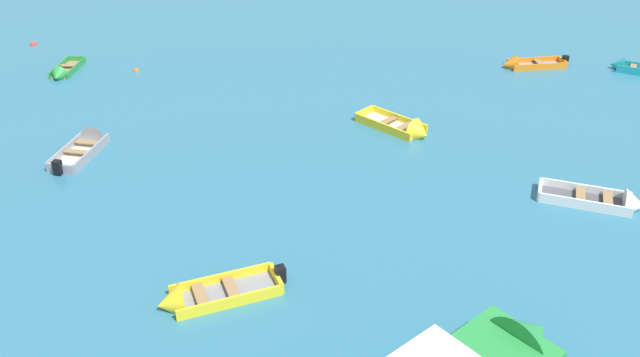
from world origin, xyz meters
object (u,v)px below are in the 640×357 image
object	(u,v)px
rowboat_yellow_outer_left	(196,298)
mooring_buoy_midfield	(34,45)
rowboat_white_back_row_left	(613,202)
rowboat_orange_far_right	(522,65)
rowboat_grey_cluster_outer	(89,143)
rowboat_yellow_near_camera	(408,130)
rowboat_turquoise_midfield_right	(631,68)
mooring_buoy_far_field	(136,71)
rowboat_green_back_row_center	(62,73)

from	to	relation	value
rowboat_yellow_outer_left	mooring_buoy_midfield	distance (m)	25.61
rowboat_white_back_row_left	rowboat_orange_far_right	distance (m)	13.49
rowboat_grey_cluster_outer	rowboat_yellow_near_camera	world-z (taller)	rowboat_yellow_near_camera
rowboat_yellow_outer_left	rowboat_yellow_near_camera	xyz separation A→B (m)	(5.95, 11.26, 0.00)
rowboat_turquoise_midfield_right	mooring_buoy_far_field	size ratio (longest dim) A/B	11.30
rowboat_green_back_row_center	rowboat_orange_far_right	xyz separation A→B (m)	(23.34, 3.55, 0.01)
rowboat_turquoise_midfield_right	rowboat_yellow_outer_left	size ratio (longest dim) A/B	0.94
rowboat_green_back_row_center	rowboat_grey_cluster_outer	size ratio (longest dim) A/B	0.86
rowboat_white_back_row_left	rowboat_grey_cluster_outer	size ratio (longest dim) A/B	1.05
rowboat_turquoise_midfield_right	rowboat_white_back_row_left	world-z (taller)	rowboat_white_back_row_left
rowboat_orange_far_right	rowboat_grey_cluster_outer	bearing A→B (deg)	-149.64
rowboat_turquoise_midfield_right	rowboat_white_back_row_left	bearing A→B (deg)	-109.00
rowboat_grey_cluster_outer	mooring_buoy_far_field	xyz separation A→B (m)	(-1.07, 8.48, -0.17)
rowboat_white_back_row_left	rowboat_yellow_outer_left	bearing A→B (deg)	-153.99
rowboat_green_back_row_center	rowboat_yellow_outer_left	size ratio (longest dim) A/B	0.84
rowboat_turquoise_midfield_right	mooring_buoy_far_field	world-z (taller)	rowboat_turquoise_midfield_right
rowboat_yellow_outer_left	rowboat_grey_cluster_outer	xyz separation A→B (m)	(-6.78, 8.72, 0.01)
rowboat_yellow_outer_left	mooring_buoy_far_field	world-z (taller)	rowboat_yellow_outer_left
mooring_buoy_far_field	rowboat_yellow_near_camera	bearing A→B (deg)	-23.28
rowboat_yellow_outer_left	rowboat_orange_far_right	size ratio (longest dim) A/B	0.99
rowboat_turquoise_midfield_right	rowboat_yellow_near_camera	distance (m)	14.29
rowboat_yellow_outer_left	rowboat_white_back_row_left	size ratio (longest dim) A/B	0.98
rowboat_yellow_outer_left	rowboat_green_back_row_center	bearing A→B (deg)	125.00
rowboat_green_back_row_center	rowboat_yellow_near_camera	distance (m)	17.97
rowboat_green_back_row_center	rowboat_yellow_near_camera	world-z (taller)	rowboat_yellow_near_camera
rowboat_turquoise_midfield_right	rowboat_yellow_outer_left	bearing A→B (deg)	-131.56
rowboat_turquoise_midfield_right	rowboat_yellow_outer_left	distance (m)	26.34
rowboat_green_back_row_center	rowboat_grey_cluster_outer	distance (m)	8.74
rowboat_grey_cluster_outer	mooring_buoy_midfield	xyz separation A→B (m)	(-8.36, 11.94, -0.17)
mooring_buoy_midfield	rowboat_yellow_near_camera	bearing A→B (deg)	-24.02
mooring_buoy_midfield	rowboat_white_back_row_left	bearing A→B (deg)	-27.22
rowboat_yellow_outer_left	rowboat_white_back_row_left	distance (m)	14.29
rowboat_turquoise_midfield_right	rowboat_orange_far_right	world-z (taller)	rowboat_turquoise_midfield_right
rowboat_white_back_row_left	mooring_buoy_far_field	distance (m)	23.41
rowboat_turquoise_midfield_right	rowboat_yellow_outer_left	world-z (taller)	rowboat_yellow_outer_left
rowboat_turquoise_midfield_right	rowboat_white_back_row_left	xyz separation A→B (m)	(-4.63, -13.44, -0.01)
rowboat_orange_far_right	rowboat_yellow_near_camera	bearing A→B (deg)	-125.61
rowboat_green_back_row_center	mooring_buoy_far_field	bearing A→B (deg)	16.34
rowboat_white_back_row_left	rowboat_yellow_near_camera	world-z (taller)	rowboat_yellow_near_camera
rowboat_grey_cluster_outer	mooring_buoy_far_field	size ratio (longest dim) A/B	11.74
rowboat_orange_far_right	mooring_buoy_far_field	distance (m)	20.02
mooring_buoy_far_field	rowboat_turquoise_midfield_right	bearing A→B (deg)	5.66
rowboat_green_back_row_center	rowboat_yellow_near_camera	size ratio (longest dim) A/B	0.88
rowboat_green_back_row_center	rowboat_orange_far_right	size ratio (longest dim) A/B	0.83
rowboat_orange_far_right	mooring_buoy_far_field	size ratio (longest dim) A/B	12.14
rowboat_orange_far_right	mooring_buoy_midfield	size ratio (longest dim) A/B	9.08
rowboat_turquoise_midfield_right	rowboat_orange_far_right	xyz separation A→B (m)	(-5.46, 0.02, -0.01)
rowboat_grey_cluster_outer	mooring_buoy_far_field	bearing A→B (deg)	97.20
mooring_buoy_far_field	rowboat_white_back_row_left	bearing A→B (deg)	-27.85
rowboat_yellow_outer_left	rowboat_yellow_near_camera	distance (m)	12.74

